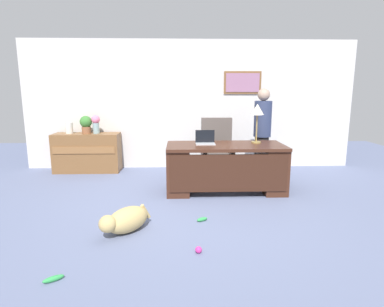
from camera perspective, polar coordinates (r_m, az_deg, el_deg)
ground_plane at (r=4.58m, az=0.62°, el=-9.98°), size 12.00×12.00×0.00m
back_wall at (r=6.87m, az=-0.33°, el=8.70°), size 7.00×0.16×2.70m
desk at (r=5.28m, az=6.03°, el=-2.26°), size 1.93×0.86×0.79m
credenza at (r=6.91m, az=-18.28°, el=0.17°), size 1.33×0.50×0.80m
armchair at (r=6.21m, az=4.54°, el=0.47°), size 0.60×0.59×1.13m
person_standing at (r=6.08m, az=12.49°, el=3.61°), size 0.32×0.32×1.70m
dog_lying at (r=3.91m, az=-11.90°, el=-11.64°), size 0.60×0.62×0.30m
laptop at (r=5.27m, az=2.39°, el=2.34°), size 0.32×0.22×0.23m
desk_lamp at (r=5.43m, az=11.65°, el=7.32°), size 0.22×0.22×0.66m
vase_with_flowers at (r=6.77m, az=-16.91°, el=5.23°), size 0.17×0.17×0.37m
vase_empty at (r=6.94m, az=-21.20°, el=4.29°), size 0.15×0.15×0.23m
potted_plant at (r=6.82m, az=-18.52°, el=5.08°), size 0.24×0.24×0.36m
dog_toy_ball at (r=3.44m, az=1.19°, el=-16.91°), size 0.07×0.07×0.07m
dog_toy_bone at (r=3.25m, az=-23.65°, el=-19.93°), size 0.18×0.14×0.05m
dog_toy_plush at (r=4.18m, az=1.84°, el=-11.74°), size 0.16×0.12×0.05m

